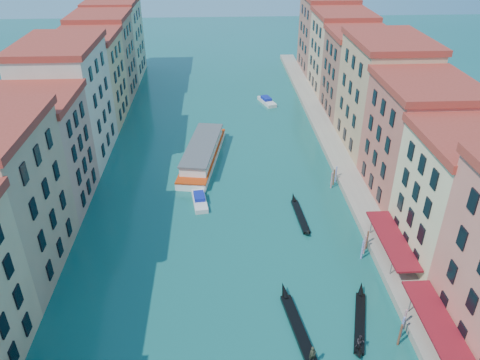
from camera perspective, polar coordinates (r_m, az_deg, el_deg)
name	(u,v)px	position (r m, az deg, el deg)	size (l,w,h in m)	color
left_bank_palazzos	(58,120)	(82.78, -21.34, 6.78)	(12.80, 128.40, 21.00)	#C8AF8F
right_bank_palazzos	(393,113)	(84.26, 18.14, 7.79)	(12.80, 128.40, 21.00)	#97403D
quay	(341,162)	(85.58, 12.15, 2.15)	(4.00, 140.00, 1.00)	gray
restaurant_awnings	(446,338)	(52.74, 23.85, -17.24)	(3.20, 44.55, 3.12)	maroon
mooring_poles_right	(393,309)	(56.34, 18.16, -14.68)	(1.44, 54.24, 3.20)	#552F1D
vaporetto_far	(203,153)	(85.04, -4.59, 3.34)	(8.69, 22.86, 3.32)	white
gondola_fore	(299,329)	(53.28, 7.17, -17.54)	(3.00, 13.36, 2.67)	black
gondola_right	(360,322)	(55.12, 14.41, -16.44)	(4.15, 11.29, 2.30)	black
gondola_far	(300,215)	(70.20, 7.31, -4.24)	(1.56, 11.11, 1.57)	black
motorboat_mid	(200,200)	(73.00, -4.95, -2.44)	(2.79, 6.48, 1.30)	silver
motorboat_far	(267,101)	(112.00, 3.28, 9.60)	(4.10, 7.10, 1.40)	silver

